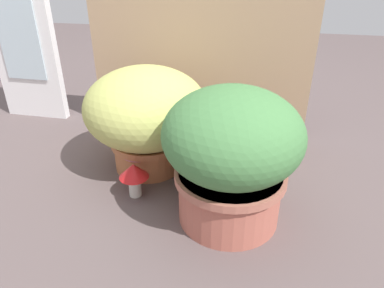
% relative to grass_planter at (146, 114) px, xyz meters
% --- Properties ---
extents(ground_plane, '(6.00, 6.00, 0.00)m').
position_rel_grass_planter_xyz_m(ground_plane, '(0.13, -0.12, -0.22)').
color(ground_plane, '#5B4D4C').
extents(cardboard_backdrop, '(0.96, 0.03, 0.83)m').
position_rel_grass_planter_xyz_m(cardboard_backdrop, '(0.13, 0.35, 0.19)').
color(cardboard_backdrop, tan).
rests_on(cardboard_backdrop, ground).
extents(window_panel_white, '(0.33, 0.05, 0.88)m').
position_rel_grass_planter_xyz_m(window_panel_white, '(-0.72, 0.36, 0.22)').
color(window_panel_white, white).
rests_on(window_panel_white, ground).
extents(grass_planter, '(0.45, 0.45, 0.40)m').
position_rel_grass_planter_xyz_m(grass_planter, '(0.00, 0.00, 0.00)').
color(grass_planter, '#B26940').
rests_on(grass_planter, ground).
extents(leafy_planter, '(0.41, 0.41, 0.43)m').
position_rel_grass_planter_xyz_m(leafy_planter, '(0.34, -0.24, 0.01)').
color(leafy_planter, '#B46050').
rests_on(leafy_planter, ground).
extents(cat, '(0.37, 0.21, 0.32)m').
position_rel_grass_planter_xyz_m(cat, '(0.27, -0.10, -0.10)').
color(cat, gray).
rests_on(cat, ground).
extents(mushroom_ornament_red, '(0.10, 0.10, 0.13)m').
position_rel_grass_planter_xyz_m(mushroom_ornament_red, '(0.01, -0.20, -0.14)').
color(mushroom_ornament_red, silver).
rests_on(mushroom_ornament_red, ground).
extents(mushroom_ornament_pink, '(0.12, 0.12, 0.15)m').
position_rel_grass_planter_xyz_m(mushroom_ornament_pink, '(-0.01, -0.08, -0.11)').
color(mushroom_ornament_pink, white).
rests_on(mushroom_ornament_pink, ground).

